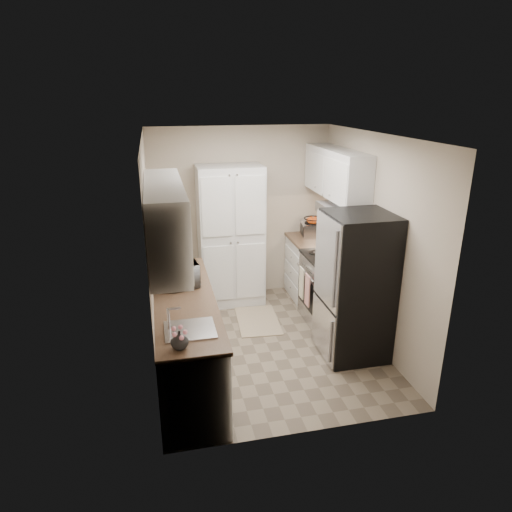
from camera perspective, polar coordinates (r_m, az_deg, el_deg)
The scene contains 16 objects.
ground at distance 5.74m, azimuth 1.26°, elevation -10.85°, with size 3.20×3.20×0.00m, color #7A6B56.
room_shell at distance 5.10m, azimuth 1.23°, elevation 5.02°, with size 2.64×3.24×2.52m.
pantry_cabinet at distance 6.48m, azimuth -3.17°, elevation 2.46°, with size 0.90×0.55×2.00m, color silver.
base_cabinet_left at distance 5.02m, azimuth -8.69°, elevation -10.09°, with size 0.60×2.30×0.88m, color silver.
countertop_left at distance 4.81m, azimuth -8.97°, elevation -5.33°, with size 0.63×2.33×0.04m, color brown.
base_cabinet_right at distance 6.84m, azimuth 6.98°, elevation -1.69°, with size 0.60×0.80×0.88m, color silver.
countertop_right at distance 6.69m, azimuth 7.14°, elevation 1.98°, with size 0.63×0.83×0.04m, color brown.
electric_range at distance 6.13m, azimuth 9.32°, elevation -4.02°, with size 0.71×0.78×1.13m.
refrigerator at distance 5.30m, azimuth 12.35°, elevation -3.74°, with size 0.70×0.72×1.70m, color #B7B7BC.
microwave at distance 5.10m, azimuth -9.57°, elevation -1.96°, with size 0.50×0.34×0.28m, color #A4A3A8.
wine_bottle at distance 5.64m, azimuth -11.19°, elevation 0.27°, with size 0.08×0.08×0.31m, color black.
flower_vase at distance 3.87m, azimuth -9.54°, elevation -10.33°, with size 0.15×0.15×0.15m, color white.
cutting_board at distance 5.72m, azimuth -8.58°, elevation 0.51°, with size 0.02×0.22×0.28m, color #428E40.
toaster_oven at distance 6.79m, azimuth 6.89°, elevation 3.33°, with size 0.27×0.35×0.20m, color silver.
fruit_basket at distance 6.74m, azimuth 7.23°, elevation 4.60°, with size 0.29×0.29×0.12m, color #E35216, non-canonical shape.
kitchen_mat at distance 6.25m, azimuth 0.22°, elevation -8.07°, with size 0.54×0.87×0.01m, color tan.
Camera 1 is at (-1.20, -4.80, 2.92)m, focal length 32.00 mm.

